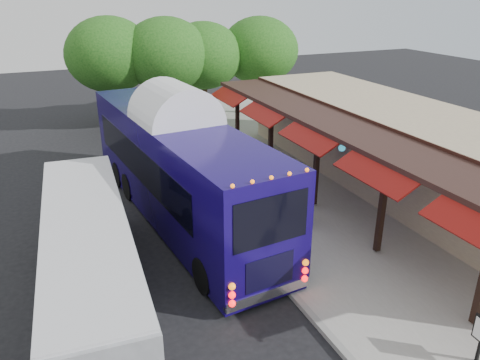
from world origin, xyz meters
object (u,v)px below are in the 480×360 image
coach_bus (178,163)px  ped_a (309,202)px  ped_c (276,232)px  city_bus (89,258)px  ped_d (269,199)px  ped_b (234,190)px

coach_bus → ped_a: coach_bus is taller
ped_a → ped_c: ped_a is taller
coach_bus → city_bus: 5.88m
ped_a → ped_c: (-2.22, -1.55, -0.01)m
city_bus → ped_d: bearing=23.4°
coach_bus → ped_d: coach_bus is taller
ped_c → ped_d: bearing=-120.6°
coach_bus → ped_b: size_ratio=7.63×
city_bus → ped_c: 5.96m
ped_c → ped_d: size_ratio=0.93×
coach_bus → ped_b: bearing=-20.7°
city_bus → ped_d: city_bus is taller
coach_bus → ped_a: size_ratio=8.38×
ped_b → ped_c: bearing=73.5°
ped_a → ped_b: bearing=107.5°
coach_bus → ped_b: 2.46m
ped_b → ped_d: (0.91, -1.33, -0.02)m
ped_b → coach_bus: bearing=-31.6°
ped_d → ped_a: bearing=169.3°
city_bus → ped_d: 7.28m
city_bus → ped_b: 7.06m
coach_bus → ped_d: (2.96, -1.88, -1.27)m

